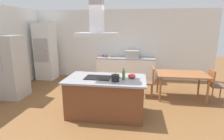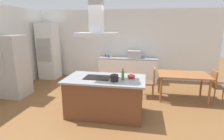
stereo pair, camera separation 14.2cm
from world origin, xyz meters
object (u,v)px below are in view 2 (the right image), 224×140
Objects in this scene: wall_oven_stack at (49,51)px; dining_table at (183,77)px; tea_kettle at (115,78)px; coffee_mug_blue at (108,56)px; olive_oil_bottle at (123,75)px; coffee_mug_red at (105,56)px; coffee_mug_yellow at (112,56)px; chair_at_left_end at (150,80)px; countertop_microwave at (134,54)px; cooktop at (98,77)px; range_hood at (97,25)px; refrigerator at (12,66)px; chair_at_right_end at (217,84)px; mixing_bowl at (131,76)px.

dining_table is at bearing -15.28° from wall_oven_stack.
coffee_mug_blue is (-0.76, 3.02, -0.03)m from tea_kettle.
olive_oil_bottle is 3.18m from coffee_mug_red.
coffee_mug_red is 0.18m from coffee_mug_blue.
coffee_mug_yellow is 2.21m from chair_at_left_end.
countertop_microwave reaches higher than chair_at_left_end.
coffee_mug_red is (-0.46, 2.93, 0.04)m from cooktop.
cooktop is 0.67× the size of range_hood.
cooktop is 2.66× the size of tea_kettle.
cooktop is 2.54m from dining_table.
tea_kettle is 1.23m from range_hood.
chair_at_left_end is (4.05, 0.66, -0.40)m from refrigerator.
refrigerator is at bearing -135.81° from coffee_mug_red.
tea_kettle is 2.50× the size of coffee_mug_yellow.
coffee_mug_red is 3.92m from chair_at_right_end.
cooktop is at bearing 0.00° from range_hood.
countertop_microwave is at bearing 146.91° from chair_at_right_end.
tea_kettle is at bearing -94.39° from countertop_microwave.
range_hood is at bearing -103.18° from countertop_microwave.
chair_at_right_end is (3.28, -1.61, -0.44)m from coffee_mug_yellow.
chair_at_right_end is (3.08, 1.31, -0.40)m from cooktop.
chair_at_right_end is (2.41, -1.57, -0.53)m from countertop_microwave.
refrigerator reaches higher than coffee_mug_yellow.
refrigerator reaches higher than mixing_bowl.
chair_at_left_end is at bearing 180.00° from dining_table.
cooktop is 2.35× the size of olive_oil_bottle.
chair_at_left_end is at bearing 9.20° from refrigerator.
range_hood is (-0.44, 0.21, 1.13)m from tea_kettle.
wall_oven_stack is 5.98m from chair_at_right_end.
chair_at_right_end is at bearing -23.74° from coffee_mug_blue.
tea_kettle is 0.12× the size of refrigerator.
coffee_mug_red reaches higher than cooktop.
cooktop is 1.20m from range_hood.
coffee_mug_blue is 0.10× the size of chair_at_right_end.
dining_table is at bearing 41.36° from tea_kettle.
coffee_mug_yellow is at bearing 145.82° from dining_table.
range_hood is at bearing -83.46° from coffee_mug_blue.
countertop_microwave reaches higher than cooktop.
olive_oil_bottle is at bearing -74.91° from coffee_mug_yellow.
mixing_bowl is at bearing 6.42° from range_hood.
chair_at_right_end is at bearing 28.00° from mixing_bowl.
refrigerator is 2.02× the size of range_hood.
coffee_mug_yellow is 2.54m from wall_oven_stack.
refrigerator is (-3.24, 0.87, -0.07)m from tea_kettle.
refrigerator is (-3.47, -2.22, -0.13)m from countertop_microwave.
countertop_microwave is 0.56× the size of chair_at_left_end.
range_hood is at bearing -148.80° from dining_table.
coffee_mug_yellow reaches higher than chair_at_left_end.
coffee_mug_red is 0.10× the size of chair_at_right_end.
dining_table is (2.49, -1.50, -0.28)m from coffee_mug_blue.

